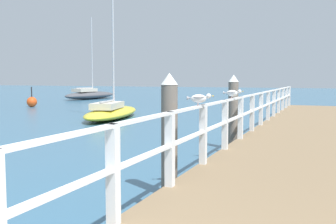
{
  "coord_description": "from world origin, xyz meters",
  "views": [
    {
      "loc": [
        0.83,
        -1.21,
        2.03
      ],
      "look_at": [
        -4.07,
        10.68,
        0.91
      ],
      "focal_mm": 42.24,
      "sensor_mm": 36.0,
      "label": 1
    }
  ],
  "objects_px": {
    "dock_piling_near": "(169,134)",
    "boat_0": "(112,111)",
    "boat_3": "(90,95)",
    "seagull_background": "(232,93)",
    "channel_buoy": "(32,102)",
    "dock_piling_far": "(233,112)",
    "seagull_foreground": "(199,98)"
  },
  "relations": [
    {
      "from": "dock_piling_near",
      "to": "seagull_foreground",
      "type": "height_order",
      "value": "dock_piling_near"
    },
    {
      "from": "boat_0",
      "to": "boat_3",
      "type": "xyz_separation_m",
      "value": [
        -11.1,
        14.82,
        0.06
      ]
    },
    {
      "from": "dock_piling_near",
      "to": "boat_3",
      "type": "xyz_separation_m",
      "value": [
        -18.67,
        25.74,
        -0.64
      ]
    },
    {
      "from": "dock_piling_near",
      "to": "seagull_background",
      "type": "relative_size",
      "value": 4.42
    },
    {
      "from": "channel_buoy",
      "to": "dock_piling_far",
      "type": "bearing_deg",
      "value": -32.81
    },
    {
      "from": "boat_3",
      "to": "channel_buoy",
      "type": "relative_size",
      "value": 5.51
    },
    {
      "from": "seagull_foreground",
      "to": "seagull_background",
      "type": "bearing_deg",
      "value": 157.06
    },
    {
      "from": "dock_piling_near",
      "to": "channel_buoy",
      "type": "xyz_separation_m",
      "value": [
        -16.62,
        15.49,
        -0.7
      ]
    },
    {
      "from": "seagull_foreground",
      "to": "boat_3",
      "type": "xyz_separation_m",
      "value": [
        -19.05,
        25.3,
        -1.25
      ]
    },
    {
      "from": "boat_3",
      "to": "boat_0",
      "type": "bearing_deg",
      "value": -45.42
    },
    {
      "from": "dock_piling_near",
      "to": "boat_3",
      "type": "relative_size",
      "value": 0.27
    },
    {
      "from": "dock_piling_far",
      "to": "seagull_foreground",
      "type": "relative_size",
      "value": 4.63
    },
    {
      "from": "dock_piling_near",
      "to": "seagull_foreground",
      "type": "bearing_deg",
      "value": 48.31
    },
    {
      "from": "seagull_background",
      "to": "channel_buoy",
      "type": "height_order",
      "value": "seagull_background"
    },
    {
      "from": "dock_piling_far",
      "to": "boat_0",
      "type": "bearing_deg",
      "value": 140.93
    },
    {
      "from": "seagull_background",
      "to": "boat_0",
      "type": "relative_size",
      "value": 0.05
    },
    {
      "from": "dock_piling_far",
      "to": "seagull_foreground",
      "type": "distance_m",
      "value": 4.4
    },
    {
      "from": "boat_0",
      "to": "boat_3",
      "type": "height_order",
      "value": "boat_0"
    },
    {
      "from": "dock_piling_near",
      "to": "dock_piling_far",
      "type": "bearing_deg",
      "value": 90.0
    },
    {
      "from": "channel_buoy",
      "to": "dock_piling_near",
      "type": "bearing_deg",
      "value": -42.98
    },
    {
      "from": "seagull_background",
      "to": "dock_piling_far",
      "type": "bearing_deg",
      "value": -172.41
    },
    {
      "from": "dock_piling_near",
      "to": "boat_0",
      "type": "relative_size",
      "value": 0.24
    },
    {
      "from": "dock_piling_near",
      "to": "boat_0",
      "type": "distance_m",
      "value": 13.3
    },
    {
      "from": "seagull_background",
      "to": "boat_3",
      "type": "xyz_separation_m",
      "value": [
        -19.05,
        22.75,
        -1.25
      ]
    },
    {
      "from": "boat_3",
      "to": "dock_piling_near",
      "type": "bearing_deg",
      "value": -46.3
    },
    {
      "from": "boat_0",
      "to": "channel_buoy",
      "type": "xyz_separation_m",
      "value": [
        -9.05,
        4.57,
        -0.0
      ]
    },
    {
      "from": "dock_piling_near",
      "to": "seagull_background",
      "type": "bearing_deg",
      "value": 82.58
    },
    {
      "from": "dock_piling_near",
      "to": "boat_0",
      "type": "height_order",
      "value": "boat_0"
    },
    {
      "from": "dock_piling_far",
      "to": "boat_0",
      "type": "distance_m",
      "value": 9.77
    },
    {
      "from": "seagull_foreground",
      "to": "boat_0",
      "type": "xyz_separation_m",
      "value": [
        -7.96,
        10.48,
        -1.31
      ]
    },
    {
      "from": "dock_piling_near",
      "to": "boat_3",
      "type": "distance_m",
      "value": 31.8
    },
    {
      "from": "dock_piling_near",
      "to": "dock_piling_far",
      "type": "height_order",
      "value": "same"
    }
  ]
}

